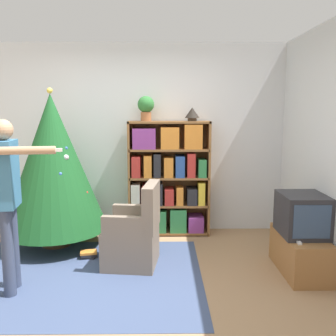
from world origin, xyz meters
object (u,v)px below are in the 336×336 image
(bookshelf, at_px, (168,178))
(christmas_tree, at_px, (53,163))
(standing_person, at_px, (8,192))
(potted_plant, at_px, (146,107))
(television, at_px, (302,215))
(table_lamp, at_px, (192,113))
(armchair, at_px, (135,237))

(bookshelf, height_order, christmas_tree, christmas_tree)
(standing_person, height_order, potted_plant, potted_plant)
(bookshelf, relative_size, standing_person, 0.96)
(television, height_order, christmas_tree, christmas_tree)
(christmas_tree, height_order, standing_person, christmas_tree)
(christmas_tree, bearing_deg, table_lamp, 14.34)
(bookshelf, xyz_separation_m, armchair, (-0.38, -1.06, -0.46))
(standing_person, bearing_deg, table_lamp, 125.02)
(television, relative_size, christmas_tree, 0.27)
(table_lamp, bearing_deg, television, -50.54)
(armchair, relative_size, standing_person, 0.57)
(television, xyz_separation_m, christmas_tree, (-2.80, 0.84, 0.43))
(bookshelf, distance_m, table_lamp, 0.93)
(christmas_tree, xyz_separation_m, standing_person, (-0.06, -1.22, -0.09))
(christmas_tree, bearing_deg, bookshelf, 16.94)
(christmas_tree, distance_m, standing_person, 1.23)
(television, distance_m, standing_person, 2.91)
(christmas_tree, relative_size, potted_plant, 5.97)
(bookshelf, bearing_deg, standing_person, -131.92)
(bookshelf, distance_m, christmas_tree, 1.52)
(bookshelf, height_order, armchair, bookshelf)
(television, relative_size, table_lamp, 2.64)
(television, distance_m, potted_plant, 2.38)
(bookshelf, xyz_separation_m, table_lamp, (0.32, 0.01, 0.87))
(television, height_order, table_lamp, table_lamp)
(television, xyz_separation_m, table_lamp, (-1.06, 1.28, 1.03))
(bookshelf, xyz_separation_m, television, (1.37, -1.27, -0.15))
(television, bearing_deg, armchair, 173.16)
(armchair, height_order, potted_plant, potted_plant)
(christmas_tree, bearing_deg, armchair, -31.02)
(television, bearing_deg, christmas_tree, 163.35)
(television, height_order, armchair, armchair)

